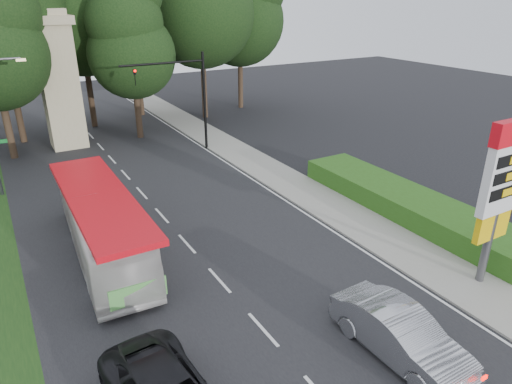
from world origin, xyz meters
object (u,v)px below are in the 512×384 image
monument (59,80)px  transit_bus (103,225)px  gas_station_pylon (502,183)px  traffic_signal_mast (187,89)px  sedan_silver (400,334)px

monument → transit_bus: size_ratio=0.95×
gas_station_pylon → transit_bus: gas_station_pylon is taller
monument → transit_bus: (-1.50, -17.95, -3.63)m
monument → transit_bus: bearing=-94.8°
traffic_signal_mast → sedan_silver: size_ratio=1.43×
traffic_signal_mast → sedan_silver: traffic_signal_mast is taller
sedan_silver → gas_station_pylon: bearing=9.5°
traffic_signal_mast → monument: (-7.68, 6.00, 0.43)m
gas_station_pylon → traffic_signal_mast: bearing=99.1°
monument → gas_station_pylon: bearing=-68.2°
gas_station_pylon → sedan_silver: size_ratio=1.36×
gas_station_pylon → traffic_signal_mast: traffic_signal_mast is taller
traffic_signal_mast → sedan_silver: (-2.47, -23.26, -3.85)m
traffic_signal_mast → monument: bearing=142.0°
transit_bus → sedan_silver: size_ratio=2.11×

